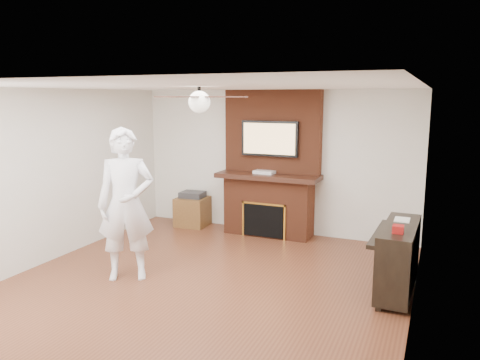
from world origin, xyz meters
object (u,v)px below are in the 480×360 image
at_px(person, 126,204).
at_px(side_table, 193,210).
at_px(fireplace, 270,178).
at_px(piano, 398,257).

distance_m(person, side_table, 2.74).
bearing_deg(person, fireplace, 38.08).
height_order(person, side_table, person).
distance_m(fireplace, person, 2.87).
distance_m(side_table, piano, 4.16).
height_order(fireplace, person, fireplace).
bearing_deg(fireplace, piano, -37.81).
xyz_separation_m(fireplace, person, (-1.03, -2.67, 0.00)).
bearing_deg(side_table, fireplace, -0.84).
xyz_separation_m(fireplace, piano, (2.29, -1.78, -0.54)).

